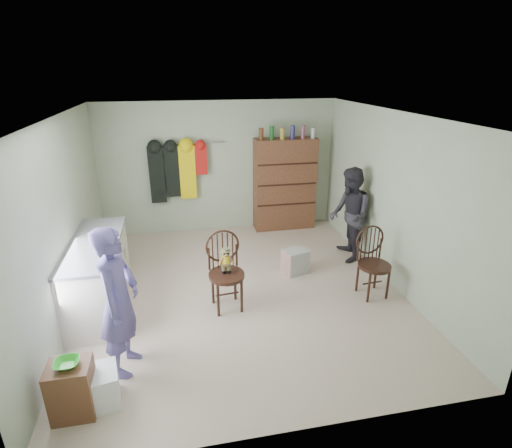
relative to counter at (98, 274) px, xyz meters
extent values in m
plane|color=beige|center=(1.95, 0.00, -0.47)|extent=(5.00, 5.00, 0.00)
plane|color=#B3C2A2|center=(1.95, 2.50, 0.78)|extent=(4.50, 0.00, 4.50)
plane|color=#B3C2A2|center=(-0.30, 0.00, 0.78)|extent=(0.00, 5.00, 5.00)
plane|color=#B3C2A2|center=(4.20, 0.00, 0.78)|extent=(0.00, 5.00, 5.00)
plane|color=white|center=(1.95, 0.00, 2.03)|extent=(5.00, 5.00, 0.00)
cube|color=silver|center=(0.00, 0.00, -0.02)|extent=(0.60, 1.80, 0.90)
cube|color=slate|center=(0.00, 0.00, 0.45)|extent=(0.64, 1.86, 0.04)
cylinder|color=#99999E|center=(0.31, -0.45, 0.07)|extent=(0.02, 0.02, 0.14)
cylinder|color=#99999E|center=(0.31, 0.45, 0.07)|extent=(0.02, 0.02, 0.14)
cube|color=brown|center=(0.04, -1.89, -0.20)|extent=(0.38, 0.33, 0.55)
imported|color=green|center=(0.04, -1.89, 0.10)|extent=(0.22, 0.22, 0.05)
cube|color=white|center=(0.24, -1.81, -0.29)|extent=(0.44, 0.43, 0.36)
cylinder|color=black|center=(1.68, -0.41, 0.03)|extent=(0.53, 0.53, 0.05)
cylinder|color=black|center=(1.54, -0.58, -0.23)|extent=(0.04, 0.04, 0.47)
cylinder|color=black|center=(1.86, -0.55, -0.23)|extent=(0.04, 0.04, 0.47)
cylinder|color=black|center=(1.50, -0.26, -0.23)|extent=(0.04, 0.04, 0.47)
cylinder|color=black|center=(1.82, -0.22, -0.23)|extent=(0.04, 0.04, 0.47)
torus|color=black|center=(1.66, -0.22, 0.37)|extent=(0.46, 0.08, 0.46)
cylinder|color=black|center=(1.47, -0.25, 0.21)|extent=(0.03, 0.03, 0.32)
cylinder|color=black|center=(1.85, -0.21, 0.21)|extent=(0.03, 0.03, 0.32)
cylinder|color=yellow|center=(1.68, -0.39, 0.24)|extent=(0.11, 0.11, 0.11)
cylinder|color=#475128|center=(1.68, -0.39, 0.13)|extent=(0.07, 0.07, 0.16)
sphere|color=#9E7042|center=(1.68, -0.39, 0.34)|extent=(0.10, 0.10, 0.10)
cylinder|color=#475128|center=(1.68, -0.39, 0.39)|extent=(0.09, 0.09, 0.03)
cube|color=black|center=(1.68, -0.43, 0.35)|extent=(0.07, 0.01, 0.02)
cylinder|color=black|center=(3.75, -0.50, 0.00)|extent=(0.49, 0.49, 0.04)
cylinder|color=black|center=(3.61, -0.66, -0.25)|extent=(0.04, 0.04, 0.45)
cylinder|color=black|center=(3.91, -0.63, -0.25)|extent=(0.04, 0.04, 0.45)
cylinder|color=black|center=(3.59, -0.35, -0.25)|extent=(0.04, 0.04, 0.45)
cylinder|color=black|center=(3.88, -0.32, -0.25)|extent=(0.04, 0.04, 0.45)
torus|color=black|center=(3.73, -0.32, 0.32)|extent=(0.44, 0.07, 0.44)
cylinder|color=black|center=(3.56, -0.34, 0.17)|extent=(0.03, 0.03, 0.30)
cylinder|color=black|center=(3.91, -0.31, 0.17)|extent=(0.03, 0.03, 0.30)
cube|color=#E57F72|center=(2.87, 0.38, -0.28)|extent=(0.44, 0.39, 0.39)
imported|color=#5B5195|center=(0.46, -1.33, 0.35)|extent=(0.52, 0.67, 1.65)
imported|color=#2D2B33|center=(3.87, 0.69, 0.32)|extent=(0.71, 0.85, 1.57)
cube|color=brown|center=(3.20, 2.30, 0.43)|extent=(1.20, 0.38, 1.80)
cube|color=black|center=(3.20, 2.11, 0.08)|extent=(1.16, 0.02, 0.03)
cube|color=black|center=(3.20, 2.11, 0.48)|extent=(1.16, 0.02, 0.03)
cube|color=black|center=(3.20, 2.11, 0.88)|extent=(1.16, 0.02, 0.03)
cylinder|color=#592D14|center=(2.70, 2.20, 1.44)|extent=(0.09, 0.09, 0.22)
cylinder|color=#19591E|center=(2.90, 2.20, 1.45)|extent=(0.08, 0.08, 0.25)
cylinder|color=#A59933|center=(3.10, 2.20, 1.43)|extent=(0.09, 0.09, 0.21)
cylinder|color=navy|center=(3.30, 2.20, 1.46)|extent=(0.08, 0.08, 0.25)
cylinder|color=#8C3F59|center=(3.50, 2.20, 1.45)|extent=(0.08, 0.08, 0.25)
cylinder|color=#B2B2B7|center=(3.70, 2.20, 1.43)|extent=(0.09, 0.09, 0.20)
cylinder|color=#99999E|center=(1.55, 2.44, 1.28)|extent=(1.00, 0.02, 0.02)
cube|color=black|center=(0.77, 2.38, 0.72)|extent=(0.28, 0.10, 1.05)
cube|color=black|center=(1.05, 2.38, 0.77)|extent=(0.26, 0.10, 0.95)
cube|color=yellow|center=(1.33, 2.38, 0.75)|extent=(0.30, 0.10, 1.00)
cube|color=red|center=(1.59, 2.38, 0.97)|extent=(0.22, 0.10, 0.55)
camera|label=1|loc=(1.14, -5.04, 2.59)|focal=28.00mm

